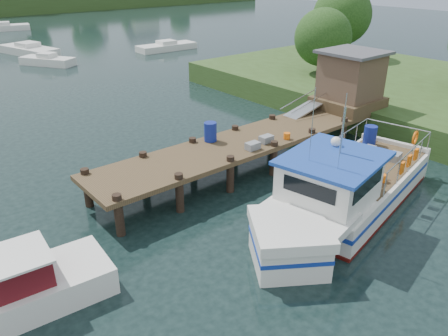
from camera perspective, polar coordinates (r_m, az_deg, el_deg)
ground_plane at (r=19.32m, az=-0.55°, el=-1.21°), size 160.00×160.00×0.00m
near_shore at (r=31.23m, az=25.67°, el=10.70°), size 16.00×30.00×7.76m
dock at (r=22.89m, az=12.32°, el=8.52°), size 16.60×3.00×4.78m
lobster_boat at (r=16.66m, az=15.27°, el=-3.11°), size 10.94×4.94×5.23m
moored_far at (r=70.56m, az=-26.94°, el=16.05°), size 7.21×3.73×1.17m
moored_b at (r=44.52m, az=-22.05°, el=12.89°), size 4.17×5.20×1.12m
moored_c at (r=49.27m, az=-7.50°, el=15.46°), size 6.54×2.39×1.02m
moored_d at (r=50.63m, az=-24.15°, el=13.90°), size 4.27×7.63×1.23m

